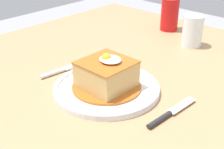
{
  "coord_description": "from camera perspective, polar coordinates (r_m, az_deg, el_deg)",
  "views": [
    {
      "loc": [
        0.47,
        -0.67,
        1.16
      ],
      "look_at": [
        -0.03,
        -0.15,
        0.79
      ],
      "focal_mm": 51.41,
      "sensor_mm": 36.0,
      "label": 1
    }
  ],
  "objects": [
    {
      "name": "dining_table",
      "position": [
        0.97,
        7.2,
        -5.29
      ],
      "size": [
        1.22,
        0.97,
        0.75
      ],
      "color": "#A87F56",
      "rests_on": "ground_plane"
    },
    {
      "name": "soda_can",
      "position": [
        1.25,
        10.22,
        10.52
      ],
      "size": [
        0.07,
        0.07,
        0.12
      ],
      "color": "red",
      "rests_on": "dining_table"
    },
    {
      "name": "knife",
      "position": [
        0.73,
        9.62,
        -7.19
      ],
      "size": [
        0.02,
        0.17,
        0.01
      ],
      "color": "#262628",
      "rests_on": "dining_table"
    },
    {
      "name": "main_plate",
      "position": [
        0.81,
        -0.97,
        -2.41
      ],
      "size": [
        0.27,
        0.27,
        0.02
      ],
      "color": "white",
      "rests_on": "dining_table"
    },
    {
      "name": "sandwich_meal",
      "position": [
        0.8,
        -0.97,
        -0.14
      ],
      "size": [
        0.18,
        0.18,
        0.09
      ],
      "color": "#B75B1E",
      "rests_on": "main_plate"
    },
    {
      "name": "fork",
      "position": [
        0.92,
        -9.46,
        0.61
      ],
      "size": [
        0.03,
        0.14,
        0.01
      ],
      "color": "silver",
      "rests_on": "dining_table"
    },
    {
      "name": "drinking_glass",
      "position": [
        1.12,
        14.1,
        7.18
      ],
      "size": [
        0.07,
        0.07,
        0.1
      ],
      "color": "#3F2314",
      "rests_on": "dining_table"
    }
  ]
}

